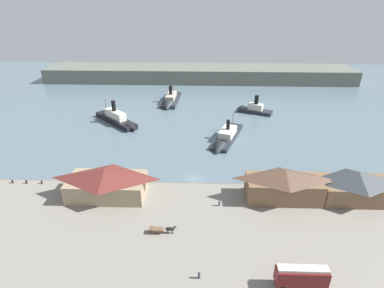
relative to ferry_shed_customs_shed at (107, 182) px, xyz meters
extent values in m
plane|color=slate|center=(21.37, 10.02, -5.12)|extent=(320.00, 320.00, 0.00)
cube|color=gray|center=(21.37, -11.98, -4.52)|extent=(110.00, 36.00, 1.20)
cube|color=#666159|center=(21.37, 6.42, -4.62)|extent=(110.00, 0.80, 1.00)
cube|color=#998466|center=(0.00, 0.00, -1.45)|extent=(18.95, 9.59, 4.94)
pyramid|color=maroon|center=(0.00, 0.00, 2.41)|extent=(19.33, 10.07, 2.79)
cube|color=brown|center=(43.76, 0.21, -1.14)|extent=(18.09, 7.75, 5.56)
pyramid|color=brown|center=(43.76, 0.21, 2.80)|extent=(18.45, 8.14, 2.33)
cube|color=brown|center=(61.32, 0.67, -1.47)|extent=(16.57, 8.64, 4.92)
pyramid|color=#33383D|center=(61.32, 0.67, 2.40)|extent=(16.90, 9.07, 2.82)
cube|color=maroon|center=(41.02, -25.56, -1.52)|extent=(8.94, 2.24, 3.01)
cube|color=beige|center=(41.02, -25.56, 0.23)|extent=(8.59, 1.57, 0.50)
cylinder|color=black|center=(44.15, -24.44, -3.47)|extent=(0.90, 0.18, 0.90)
cylinder|color=black|center=(37.89, -24.44, -3.47)|extent=(0.90, 0.18, 0.90)
cube|color=brown|center=(14.09, -13.17, -3.07)|extent=(3.08, 1.25, 0.50)
cylinder|color=#4C3828|center=(13.17, -12.55, -3.32)|extent=(1.20, 0.10, 1.20)
cylinder|color=#4C3828|center=(13.17, -13.80, -3.32)|extent=(1.20, 0.10, 1.20)
ellipsoid|color=black|center=(17.03, -13.17, -2.82)|extent=(2.00, 0.70, 0.90)
ellipsoid|color=black|center=(18.13, -13.17, -2.27)|extent=(0.70, 0.32, 0.44)
cylinder|color=black|center=(17.63, -12.97, -3.42)|extent=(0.16, 0.16, 1.00)
cylinder|color=black|center=(17.63, -13.37, -3.42)|extent=(0.16, 0.16, 1.00)
cylinder|color=black|center=(16.43, -12.97, -3.42)|extent=(0.16, 0.16, 1.00)
cylinder|color=black|center=(16.43, -13.37, -3.42)|extent=(0.16, 0.16, 1.00)
cylinder|color=#33384C|center=(27.98, -3.32, -3.23)|extent=(0.41, 0.41, 1.39)
sphere|color=#CCA889|center=(27.98, -3.32, -2.40)|extent=(0.25, 0.25, 0.25)
cylinder|color=#33384C|center=(23.43, -24.52, -3.21)|extent=(0.42, 0.42, 1.43)
sphere|color=#CCA889|center=(23.43, -24.52, -2.36)|extent=(0.26, 0.26, 0.26)
sphere|color=#CCA889|center=(30.29, -27.49, -2.49)|extent=(0.24, 0.24, 0.24)
cylinder|color=black|center=(-27.37, 4.51, -3.47)|extent=(0.44, 0.44, 0.90)
cylinder|color=black|center=(-23.53, 4.53, -3.47)|extent=(0.44, 0.44, 0.90)
cylinder|color=black|center=(-19.31, 4.49, -3.47)|extent=(0.44, 0.44, 0.90)
cube|color=#23282D|center=(8.34, 79.01, -4.33)|extent=(8.22, 23.01, 1.58)
cone|color=#23282D|center=(7.65, 67.71, -4.33)|extent=(6.40, 4.44, 6.16)
cube|color=#B2A893|center=(8.34, 79.01, -2.44)|extent=(4.64, 11.49, 2.21)
cylinder|color=black|center=(8.31, 78.41, 0.71)|extent=(1.56, 1.56, 4.10)
cylinder|color=brown|center=(8.76, 85.78, -0.97)|extent=(0.24, 0.24, 5.16)
cube|color=#23282D|center=(46.79, 64.73, -4.40)|extent=(15.03, 10.01, 1.46)
cone|color=#23282D|center=(40.20, 67.64, -4.40)|extent=(4.04, 4.83, 4.14)
cube|color=beige|center=(46.79, 64.73, -2.35)|extent=(6.95, 5.61, 2.64)
cylinder|color=black|center=(46.90, 64.69, 0.86)|extent=(1.77, 1.77, 3.76)
cube|color=black|center=(-11.39, 51.26, -4.13)|extent=(20.55, 20.07, 1.98)
cone|color=black|center=(-2.87, 43.04, -4.13)|extent=(6.22, 6.23, 4.55)
cube|color=silver|center=(-11.39, 51.26, -1.66)|extent=(10.33, 10.13, 2.96)
cylinder|color=black|center=(-11.81, 51.67, 1.89)|extent=(1.63, 1.63, 4.12)
cylinder|color=brown|center=(-16.50, 56.19, -0.12)|extent=(0.24, 0.24, 6.05)
cube|color=#23282D|center=(32.80, 37.77, -4.48)|extent=(13.30, 24.13, 1.28)
cone|color=#23282D|center=(28.91, 26.67, -4.48)|extent=(6.37, 5.74, 5.26)
cube|color=silver|center=(32.80, 37.77, -2.70)|extent=(7.38, 10.19, 2.28)
cylinder|color=black|center=(32.79, 37.74, 0.18)|extent=(1.27, 1.27, 3.49)
cylinder|color=brown|center=(35.14, 44.43, -0.69)|extent=(0.24, 0.24, 6.30)
cube|color=#60665B|center=(21.37, 120.02, -1.12)|extent=(180.00, 24.00, 8.00)
camera|label=1|loc=(23.51, -63.45, 42.13)|focal=28.73mm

